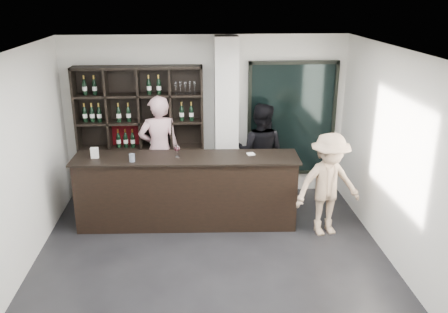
{
  "coord_description": "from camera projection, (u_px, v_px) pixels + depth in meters",
  "views": [
    {
      "loc": [
        -0.22,
        -5.51,
        3.6
      ],
      "look_at": [
        0.22,
        1.1,
        1.27
      ],
      "focal_mm": 38.0,
      "sensor_mm": 36.0,
      "label": 1
    }
  ],
  "objects": [
    {
      "name": "tasting_counter",
      "position": [
        187.0,
        191.0,
        7.55
      ],
      "size": [
        3.51,
        0.72,
        1.16
      ],
      "rotation": [
        0.0,
        0.0,
        -0.04
      ],
      "color": "black",
      "rests_on": "floor"
    },
    {
      "name": "napkin_stack",
      "position": [
        251.0,
        154.0,
        7.46
      ],
      "size": [
        0.13,
        0.13,
        0.02
      ],
      "primitive_type": "cube",
      "rotation": [
        0.0,
        0.0,
        0.21
      ],
      "color": "white",
      "rests_on": "tasting_counter"
    },
    {
      "name": "glass_panel",
      "position": [
        292.0,
        119.0,
        8.56
      ],
      "size": [
        1.6,
        0.08,
        2.1
      ],
      "color": "black",
      "rests_on": "floor"
    },
    {
      "name": "taster_pink",
      "position": [
        159.0,
        150.0,
        8.28
      ],
      "size": [
        0.79,
        0.6,
        1.93
      ],
      "primitive_type": "imported",
      "rotation": [
        0.0,
        0.0,
        3.35
      ],
      "color": "#DAA7AF",
      "rests_on": "floor"
    },
    {
      "name": "spit_cup",
      "position": [
        132.0,
        158.0,
        7.14
      ],
      "size": [
        0.11,
        0.11,
        0.12
      ],
      "primitive_type": "cylinder",
      "rotation": [
        0.0,
        0.0,
        0.23
      ],
      "color": "#A7B5CB",
      "rests_on": "tasting_counter"
    },
    {
      "name": "customer",
      "position": [
        328.0,
        185.0,
        7.19
      ],
      "size": [
        1.15,
        0.81,
        1.63
      ],
      "primitive_type": "imported",
      "rotation": [
        0.0,
        0.0,
        0.21
      ],
      "color": "tan",
      "rests_on": "floor"
    },
    {
      "name": "card_stand",
      "position": [
        95.0,
        153.0,
        7.27
      ],
      "size": [
        0.12,
        0.06,
        0.17
      ],
      "primitive_type": "cube",
      "rotation": [
        0.0,
        0.0,
        -0.04
      ],
      "color": "white",
      "rests_on": "tasting_counter"
    },
    {
      "name": "structural_column",
      "position": [
        226.0,
        121.0,
        8.26
      ],
      "size": [
        0.4,
        0.4,
        2.9
      ],
      "primitive_type": "cube",
      "color": "silver",
      "rests_on": "floor"
    },
    {
      "name": "wine_shelf",
      "position": [
        141.0,
        135.0,
        8.34
      ],
      "size": [
        2.2,
        0.35,
        2.4
      ],
      "primitive_type": null,
      "color": "black",
      "rests_on": "floor"
    },
    {
      "name": "wine_glass",
      "position": [
        177.0,
        150.0,
        7.33
      ],
      "size": [
        0.1,
        0.1,
        0.21
      ],
      "primitive_type": null,
      "rotation": [
        0.0,
        0.0,
        0.13
      ],
      "color": "white",
      "rests_on": "tasting_counter"
    },
    {
      "name": "floor",
      "position": [
        213.0,
        273.0,
        6.39
      ],
      "size": [
        5.0,
        5.5,
        0.01
      ],
      "primitive_type": "cube",
      "color": "black",
      "rests_on": "ground"
    },
    {
      "name": "taster_black",
      "position": [
        260.0,
        152.0,
        8.42
      ],
      "size": [
        1.03,
        0.92,
        1.77
      ],
      "primitive_type": "imported",
      "rotation": [
        0.0,
        0.0,
        2.8
      ],
      "color": "black",
      "rests_on": "floor"
    }
  ]
}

